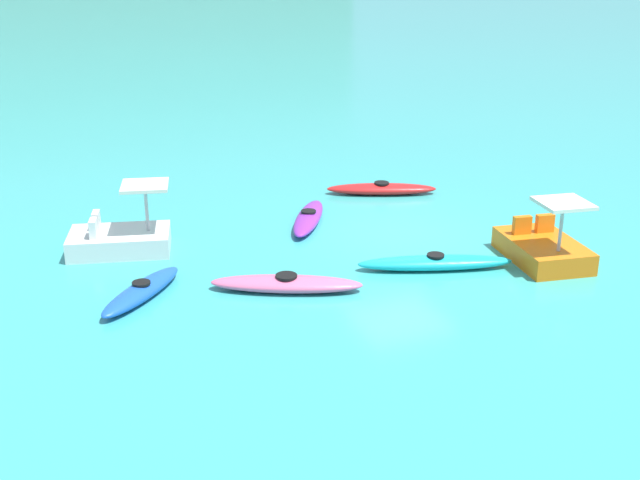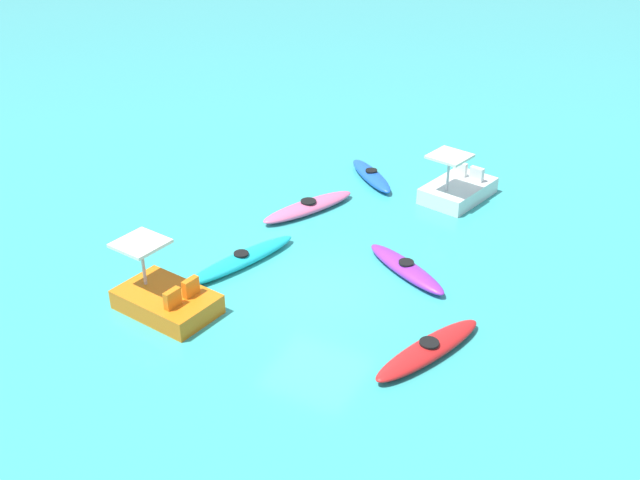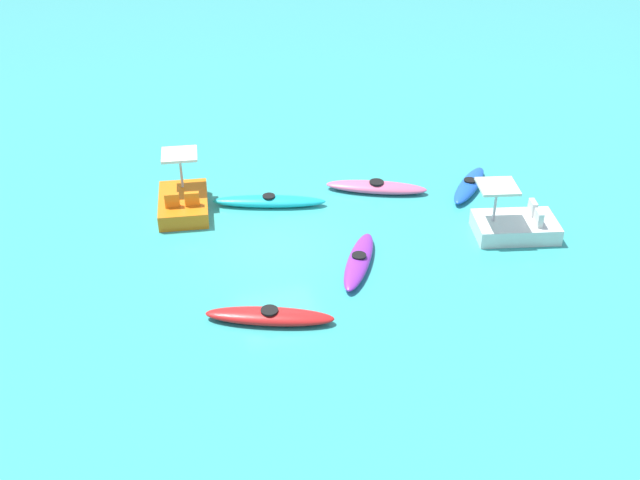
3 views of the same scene
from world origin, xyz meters
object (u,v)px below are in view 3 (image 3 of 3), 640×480
at_px(pedal_boat_orange, 183,202).
at_px(kayak_red, 270,316).
at_px(pedal_boat_white, 515,225).
at_px(kayak_purple, 359,261).
at_px(kayak_pink, 376,187).
at_px(kayak_cyan, 269,201).
at_px(kayak_blue, 469,185).

bearing_deg(pedal_boat_orange, kayak_red, 100.19).
relative_size(kayak_red, pedal_boat_white, 1.22).
distance_m(kayak_purple, kayak_pink, 4.44).
bearing_deg(kayak_purple, pedal_boat_white, -178.29).
height_order(kayak_cyan, kayak_pink, same).
bearing_deg(kayak_purple, kayak_pink, -117.89).
bearing_deg(kayak_purple, kayak_cyan, -69.70).
bearing_deg(kayak_pink, kayak_purple, 62.11).
relative_size(kayak_cyan, kayak_purple, 1.26).
xyz_separation_m(kayak_pink, pedal_boat_orange, (6.22, -0.67, 0.17)).
height_order(kayak_red, pedal_boat_orange, pedal_boat_orange).
bearing_deg(pedal_boat_orange, pedal_boat_white, 154.04).
xyz_separation_m(kayak_pink, pedal_boat_white, (-2.92, 3.78, 0.17)).
height_order(kayak_purple, pedal_boat_white, pedal_boat_white).
bearing_deg(pedal_boat_orange, kayak_blue, 170.81).
distance_m(kayak_red, pedal_boat_white, 8.22).
height_order(kayak_red, kayak_purple, same).
xyz_separation_m(kayak_red, kayak_pink, (-5.10, -5.59, 0.00)).
distance_m(kayak_cyan, kayak_blue, 6.63).
distance_m(kayak_pink, pedal_boat_orange, 6.26).
xyz_separation_m(kayak_purple, kayak_pink, (-2.08, -3.93, 0.00)).
distance_m(kayak_red, kayak_purple, 3.45).
relative_size(kayak_cyan, kayak_pink, 1.09).
height_order(kayak_cyan, kayak_purple, same).
relative_size(kayak_red, kayak_purple, 1.15).
relative_size(kayak_red, kayak_pink, 1.00).
distance_m(kayak_cyan, kayak_pink, 3.60).
height_order(kayak_red, pedal_boat_white, pedal_boat_white).
relative_size(kayak_pink, pedal_boat_orange, 1.26).
bearing_deg(pedal_boat_orange, kayak_pink, 173.85).
bearing_deg(kayak_cyan, kayak_pink, 177.27).
relative_size(kayak_purple, kayak_pink, 0.87).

